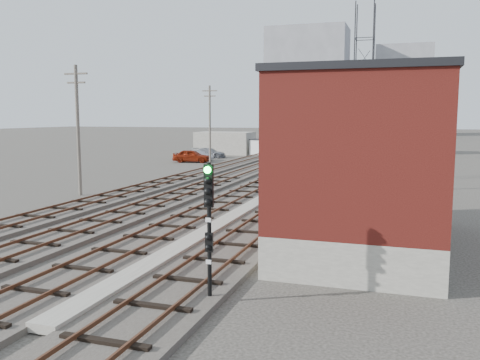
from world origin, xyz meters
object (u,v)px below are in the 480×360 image
at_px(signal_mast, 209,221).
at_px(car_grey, 209,153).
at_px(car_silver, 198,155).
at_px(site_trailer, 270,148).
at_px(car_red, 192,156).
at_px(switch_stand, 270,174).

relative_size(signal_mast, car_grey, 0.94).
xyz_separation_m(car_silver, car_grey, (-0.17, 4.46, 0.00)).
relative_size(site_trailer, car_red, 1.29).
relative_size(car_red, car_silver, 1.16).
distance_m(signal_mast, car_red, 46.35).
relative_size(signal_mast, car_red, 0.92).
distance_m(signal_mast, site_trailer, 56.12).
bearing_deg(car_silver, signal_mast, -153.63).
bearing_deg(car_red, signal_mast, -162.17).
bearing_deg(car_grey, switch_stand, -145.36).
bearing_deg(car_silver, car_grey, 5.39).
height_order(car_red, car_silver, car_red).
relative_size(car_red, car_grey, 1.02).
bearing_deg(switch_stand, car_silver, 152.58).
bearing_deg(switch_stand, car_red, 156.31).
distance_m(car_silver, car_grey, 4.47).
bearing_deg(car_red, site_trailer, -33.40).
distance_m(car_red, car_grey, 7.10).
height_order(signal_mast, switch_stand, signal_mast).
height_order(site_trailer, car_grey, site_trailer).
relative_size(signal_mast, site_trailer, 0.71).
relative_size(site_trailer, car_silver, 1.51).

